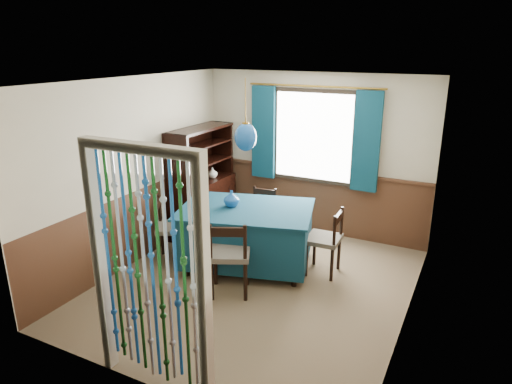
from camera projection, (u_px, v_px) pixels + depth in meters
The scene contains 22 objects.
floor at pixel (255, 285), 5.73m from camera, with size 4.00×4.00×0.00m, color brown.
ceiling at pixel (255, 81), 4.95m from camera, with size 4.00×4.00×0.00m, color silver.
wall_back at pixel (314, 155), 7.04m from camera, with size 3.60×3.60×0.00m, color beige.
wall_front at pixel (142, 258), 3.64m from camera, with size 3.60×3.60×0.00m, color beige.
wall_left at pixel (136, 172), 6.11m from camera, with size 4.00×4.00×0.00m, color beige.
wall_right at pixel (415, 215), 4.57m from camera, with size 4.00×4.00×0.00m, color beige.
wainscot_back at pixel (312, 201), 7.26m from camera, with size 3.60×3.60×0.00m, color #4A2C1C.
wainscot_front at pixel (150, 337), 3.89m from camera, with size 3.60×3.60×0.00m, color #4A2C1C.
wainscot_left at pixel (141, 224), 6.34m from camera, with size 4.00×4.00×0.00m, color #4A2C1C.
wainscot_right at pixel (406, 281), 4.80m from camera, with size 4.00×4.00×0.00m, color #4A2C1C.
window at pixel (314, 137), 6.90m from camera, with size 1.32×0.12×1.42m, color black.
doorway at pixel (149, 277), 3.76m from camera, with size 1.16×0.12×2.18m, color silver, non-canonical shape.
dining_table at pixel (246, 233), 6.10m from camera, with size 1.98×1.61×0.83m.
chair_near at pixel (229, 255), 5.39m from camera, with size 0.62×0.61×0.96m.
chair_far at pixel (261, 215), 6.79m from camera, with size 0.44×0.42×0.85m.
chair_left at pixel (170, 228), 6.26m from camera, with size 0.59×0.60×0.90m.
chair_right at pixel (326, 240), 5.90m from camera, with size 0.44×0.46×0.89m.
sideboard at pixel (202, 196), 7.23m from camera, with size 0.48×1.30×1.68m.
pendant_lamp at pixel (246, 137), 5.69m from camera, with size 0.28×0.28×0.90m.
vase_table at pixel (232, 199), 6.03m from camera, with size 0.19×0.19×0.20m, color navy.
bowl_shelf at pixel (198, 163), 6.87m from camera, with size 0.23×0.23×0.06m, color beige.
vase_sideboard at pixel (212, 172), 7.29m from camera, with size 0.18×0.18×0.19m, color beige.
Camera 1 is at (2.30, -4.53, 2.88)m, focal length 32.00 mm.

